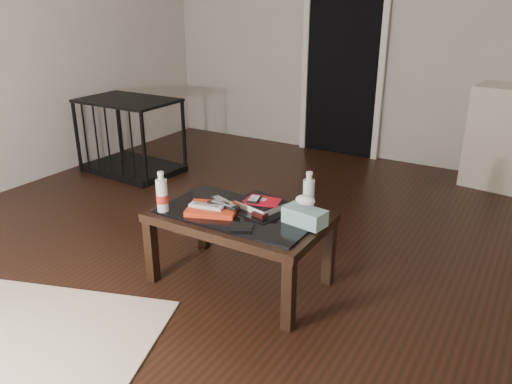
% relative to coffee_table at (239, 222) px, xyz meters
% --- Properties ---
extents(ground, '(5.00, 5.00, 0.00)m').
position_rel_coffee_table_xyz_m(ground, '(-0.12, 0.36, -0.40)').
color(ground, black).
rests_on(ground, ground).
extents(doorway, '(0.90, 0.08, 2.07)m').
position_rel_coffee_table_xyz_m(doorway, '(-0.52, 2.83, 0.63)').
color(doorway, black).
rests_on(doorway, ground).
extents(coffee_table, '(1.00, 0.60, 0.46)m').
position_rel_coffee_table_xyz_m(coffee_table, '(0.00, 0.00, 0.00)').
color(coffee_table, black).
rests_on(coffee_table, ground).
extents(pet_crate, '(0.94, 0.66, 0.71)m').
position_rel_coffee_table_xyz_m(pet_crate, '(-2.02, 1.20, -0.17)').
color(pet_crate, black).
rests_on(pet_crate, ground).
extents(magazines, '(0.34, 0.30, 0.03)m').
position_rel_coffee_table_xyz_m(magazines, '(-0.14, -0.07, 0.08)').
color(magazines, red).
rests_on(magazines, coffee_table).
extents(remote_silver, '(0.21, 0.09, 0.02)m').
position_rel_coffee_table_xyz_m(remote_silver, '(-0.16, -0.11, 0.11)').
color(remote_silver, silver).
rests_on(remote_silver, magazines).
extents(remote_black_front, '(0.20, 0.06, 0.02)m').
position_rel_coffee_table_xyz_m(remote_black_front, '(-0.08, -0.04, 0.11)').
color(remote_black_front, black).
rests_on(remote_black_front, magazines).
extents(remote_black_back, '(0.20, 0.12, 0.02)m').
position_rel_coffee_table_xyz_m(remote_black_back, '(-0.11, -0.00, 0.11)').
color(remote_black_back, black).
rests_on(remote_black_back, magazines).
extents(textbook, '(0.29, 0.26, 0.05)m').
position_rel_coffee_table_xyz_m(textbook, '(0.07, 0.12, 0.09)').
color(textbook, black).
rests_on(textbook, coffee_table).
extents(dvd_mailers, '(0.20, 0.15, 0.01)m').
position_rel_coffee_table_xyz_m(dvd_mailers, '(0.08, 0.12, 0.11)').
color(dvd_mailers, '#B70C1B').
rests_on(dvd_mailers, textbook).
extents(ipod, '(0.09, 0.12, 0.02)m').
position_rel_coffee_table_xyz_m(ipod, '(0.05, 0.09, 0.12)').
color(ipod, black).
rests_on(ipod, dvd_mailers).
extents(flip_phone, '(0.10, 0.07, 0.02)m').
position_rel_coffee_table_xyz_m(flip_phone, '(0.13, 0.01, 0.08)').
color(flip_phone, black).
rests_on(flip_phone, coffee_table).
extents(wallet, '(0.14, 0.12, 0.02)m').
position_rel_coffee_table_xyz_m(wallet, '(0.13, -0.18, 0.07)').
color(wallet, black).
rests_on(wallet, coffee_table).
extents(water_bottle_left, '(0.07, 0.07, 0.24)m').
position_rel_coffee_table_xyz_m(water_bottle_left, '(-0.39, -0.21, 0.18)').
color(water_bottle_left, silver).
rests_on(water_bottle_left, coffee_table).
extents(water_bottle_right, '(0.07, 0.07, 0.24)m').
position_rel_coffee_table_xyz_m(water_bottle_right, '(0.33, 0.22, 0.18)').
color(water_bottle_right, silver).
rests_on(water_bottle_right, coffee_table).
extents(tissue_box, '(0.25, 0.15, 0.09)m').
position_rel_coffee_table_xyz_m(tissue_box, '(0.39, 0.04, 0.11)').
color(tissue_box, teal).
rests_on(tissue_box, coffee_table).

